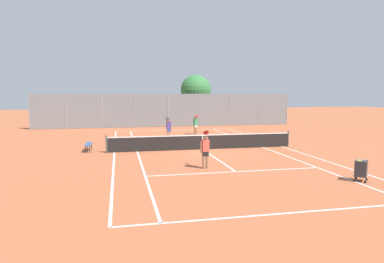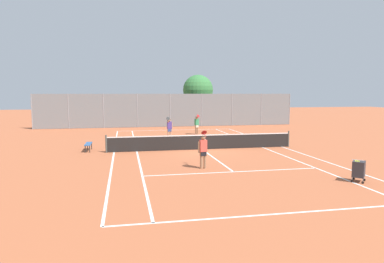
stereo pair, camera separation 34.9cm
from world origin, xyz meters
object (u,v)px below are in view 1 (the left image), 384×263
object	(u,v)px
loose_tennis_ball_2	(164,132)
loose_tennis_ball_0	(129,133)
loose_tennis_ball_1	(212,143)
player_far_right	(196,124)
tennis_net	(202,142)
courtside_bench	(88,145)
ball_cart	(361,168)
tree_behind_left	(197,91)
player_near_side	(205,149)
player_far_left	(169,128)

from	to	relation	value
loose_tennis_ball_2	loose_tennis_ball_0	bearing A→B (deg)	-173.02
loose_tennis_ball_0	loose_tennis_ball_1	world-z (taller)	same
loose_tennis_ball_1	loose_tennis_ball_2	xyz separation A→B (m)	(-2.44, 7.73, 0.00)
loose_tennis_ball_0	player_far_right	bearing A→B (deg)	-16.99
tennis_net	courtside_bench	bearing A→B (deg)	172.78
ball_cart	tree_behind_left	xyz separation A→B (m)	(-0.53, 27.61, 3.35)
player_far_right	player_near_side	bearing A→B (deg)	-100.80
player_far_left	player_far_right	world-z (taller)	same
player_near_side	loose_tennis_ball_2	bearing A→B (deg)	89.83
tree_behind_left	loose_tennis_ball_1	bearing A→B (deg)	-99.09
player_near_side	loose_tennis_ball_0	distance (m)	15.40
player_far_right	loose_tennis_ball_2	xyz separation A→B (m)	(-2.49, 2.12, -0.89)
loose_tennis_ball_1	tree_behind_left	xyz separation A→B (m)	(2.60, 16.26, 3.84)
player_near_side	loose_tennis_ball_2	distance (m)	15.47
player_far_left	loose_tennis_ball_2	distance (m)	4.87
player_far_left	courtside_bench	bearing A→B (deg)	-142.51
loose_tennis_ball_0	loose_tennis_ball_2	xyz separation A→B (m)	(3.17, 0.39, 0.00)
ball_cart	player_near_side	distance (m)	6.71
player_near_side	player_far_left	world-z (taller)	same
courtside_bench	tree_behind_left	distance (m)	21.06
ball_cart	player_far_right	world-z (taller)	player_far_right
ball_cart	courtside_bench	xyz separation A→B (m)	(-11.49, 9.95, -0.12)
tennis_net	player_far_left	size ratio (longest dim) A/B	6.76
player_far_left	loose_tennis_ball_2	size ratio (longest dim) A/B	26.88
ball_cart	tennis_net	bearing A→B (deg)	115.97
ball_cart	player_far_left	bearing A→B (deg)	112.13
ball_cart	player_far_right	xyz separation A→B (m)	(-3.08, 16.96, 0.39)
player_far_right	player_far_left	bearing A→B (deg)	-135.86
player_far_right	tree_behind_left	size ratio (longest dim) A/B	0.31
player_near_side	loose_tennis_ball_1	bearing A→B (deg)	72.13
player_far_right	loose_tennis_ball_2	world-z (taller)	player_far_right
tennis_net	player_near_side	xyz separation A→B (m)	(-1.20, -5.42, 0.42)
player_far_left	tree_behind_left	bearing A→B (deg)	68.33
player_near_side	player_far_left	size ratio (longest dim) A/B	1.00
tree_behind_left	loose_tennis_ball_2	bearing A→B (deg)	-120.58
loose_tennis_ball_1	loose_tennis_ball_0	bearing A→B (deg)	127.35
tennis_net	tree_behind_left	xyz separation A→B (m)	(3.88, 18.55, 3.37)
player_far_right	loose_tennis_ball_2	distance (m)	3.39
tennis_net	loose_tennis_ball_0	xyz separation A→B (m)	(-4.33, 9.64, -0.48)
player_near_side	loose_tennis_ball_2	xyz separation A→B (m)	(0.05, 15.44, -0.89)
tennis_net	loose_tennis_ball_0	size ratio (longest dim) A/B	181.82
tennis_net	player_far_right	distance (m)	8.03
tennis_net	loose_tennis_ball_2	bearing A→B (deg)	96.59
loose_tennis_ball_2	tree_behind_left	bearing A→B (deg)	59.42
player_far_right	loose_tennis_ball_0	world-z (taller)	player_far_right
loose_tennis_ball_2	loose_tennis_ball_1	bearing A→B (deg)	-72.51
player_near_side	loose_tennis_ball_0	xyz separation A→B (m)	(-3.12, 15.05, -0.89)
player_far_left	player_far_right	size ratio (longest dim) A/B	1.00
player_far_right	loose_tennis_ball_1	xyz separation A→B (m)	(-0.06, -5.62, -0.89)
player_near_side	loose_tennis_ball_2	size ratio (longest dim) A/B	26.88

